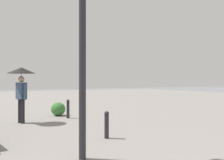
% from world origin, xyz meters
% --- Properties ---
extents(lamppost, '(0.98, 0.28, 4.48)m').
position_xyz_m(lamppost, '(4.13, 0.51, 2.94)').
color(lamppost, '#232328').
rests_on(lamppost, ground).
extents(pedestrian, '(1.00, 1.00, 2.03)m').
position_xyz_m(pedestrian, '(8.95, 0.86, 1.60)').
color(pedestrian, black).
rests_on(pedestrian, ground).
extents(bollard_near, '(0.13, 0.13, 0.73)m').
position_xyz_m(bollard_near, '(5.37, -0.72, 0.38)').
color(bollard_near, '#232328').
rests_on(bollard_near, ground).
extents(bollard_mid, '(0.13, 0.13, 0.77)m').
position_xyz_m(bollard_mid, '(9.17, -0.99, 0.40)').
color(bollard_mid, '#232328').
rests_on(bollard_mid, ground).
extents(shrub_low, '(0.69, 0.62, 0.59)m').
position_xyz_m(shrub_low, '(10.09, -0.86, 0.29)').
color(shrub_low, '#387533').
rests_on(shrub_low, ground).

